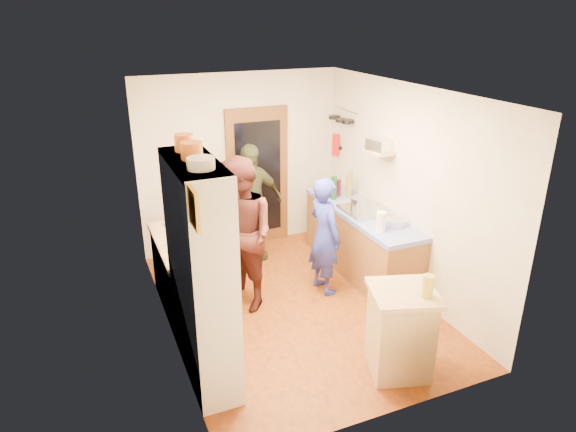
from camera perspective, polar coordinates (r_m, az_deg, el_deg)
floor at (r=6.42m, az=0.73°, el=-9.99°), size 3.00×4.00×0.02m
ceiling at (r=5.51m, az=0.86°, el=13.83°), size 3.00×4.00×0.02m
wall_back at (r=7.63m, az=-5.30°, el=5.95°), size 3.00×0.02×2.60m
wall_front at (r=4.25m, az=11.81°, el=-7.94°), size 3.00×0.02×2.60m
wall_left at (r=5.46m, az=-13.91°, el=-1.22°), size 0.02×4.00×2.60m
wall_right at (r=6.56m, az=12.98°, el=2.80°), size 0.02×4.00×2.60m
door_frame at (r=7.74m, az=-3.38°, el=4.30°), size 0.95×0.06×2.10m
door_glass at (r=7.71m, az=-3.29°, el=4.23°), size 0.70×0.02×1.70m
hutch_body at (r=4.86m, az=-9.62°, el=-6.45°), size 0.40×1.20×2.20m
hutch_top_shelf at (r=4.46m, az=-10.48°, el=5.88°), size 0.40×1.14×0.04m
plate_stack at (r=4.17m, az=-9.66°, el=5.80°), size 0.22×0.22×0.09m
orange_pot_a at (r=4.46m, az=-10.66°, el=7.15°), size 0.19×0.19×0.15m
orange_pot_b at (r=4.74m, az=-11.47°, el=8.00°), size 0.18×0.18×0.16m
left_counter_base at (r=6.28m, az=-11.10°, el=-6.67°), size 0.60×1.40×0.85m
left_counter_top at (r=6.08m, az=-11.41°, el=-2.94°), size 0.64×1.44×0.05m
toaster at (r=5.62m, az=-10.00°, el=-3.61°), size 0.28×0.22×0.19m
kettle at (r=5.84m, az=-11.53°, el=-2.86°), size 0.16×0.16×0.16m
orange_bowl at (r=6.13m, az=-10.87°, el=-1.98°), size 0.22×0.22×0.09m
chopping_board at (r=6.54m, az=-12.24°, el=-0.82°), size 0.32×0.25×0.02m
right_counter_base at (r=7.11m, az=8.03°, el=-2.99°), size 0.60×2.20×0.84m
right_counter_top at (r=6.93m, az=8.23°, el=0.39°), size 0.62×2.22×0.06m
hob at (r=6.87m, az=8.48°, el=0.63°), size 0.55×0.58×0.04m
pot_on_hob at (r=6.88m, az=7.83°, el=1.47°), size 0.21×0.21×0.14m
bottle_a at (r=7.23m, az=5.13°, el=3.10°), size 0.10×0.10×0.33m
bottle_b at (r=7.38m, az=5.68°, el=3.12°), size 0.08×0.08×0.25m
bottle_c at (r=7.37m, az=6.81°, el=3.50°), size 0.10×0.10×0.35m
paper_towel at (r=6.27m, az=10.28°, el=-0.60°), size 0.13×0.13×0.24m
mixing_bowl at (r=6.48m, az=11.80°, el=-0.70°), size 0.28×0.28×0.09m
island_base at (r=5.29m, az=12.33°, el=-12.63°), size 0.69×0.69×0.86m
island_top at (r=5.05m, az=12.74°, el=-8.35°), size 0.78×0.78×0.05m
cutting_board at (r=5.07m, az=12.04°, el=-8.02°), size 0.42×0.37×0.02m
oil_jar at (r=4.94m, az=15.29°, el=-7.53°), size 0.14×0.14×0.22m
pan_rail at (r=7.59m, az=6.43°, el=11.64°), size 0.02×0.65×0.02m
pan_hang_a at (r=7.44m, az=6.64°, el=10.40°), size 0.18×0.18×0.05m
pan_hang_b at (r=7.61m, az=5.89°, el=10.54°), size 0.16×0.16×0.05m
pan_hang_c at (r=7.79m, az=5.18°, el=10.88°), size 0.17×0.17×0.05m
wall_shelf at (r=6.72m, az=10.08°, el=7.05°), size 0.26×0.42×0.03m
radio at (r=6.70m, az=10.13°, el=7.80°), size 0.28×0.34×0.15m
ext_bracket at (r=7.87m, az=5.69°, el=7.56°), size 0.06×0.10×0.04m
fire_extinguisher at (r=7.84m, az=5.31°, el=7.88°), size 0.11×0.11×0.32m
picture_frame at (r=3.76m, az=-10.43°, el=0.81°), size 0.03×0.25×0.30m
person_hob at (r=6.43m, az=4.41°, el=-2.24°), size 0.44×0.60×1.52m
person_left at (r=6.10m, az=-5.25°, el=-1.94°), size 0.94×1.07×1.86m
person_back at (r=7.27m, az=-4.19°, el=1.47°), size 1.03×0.49×1.71m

